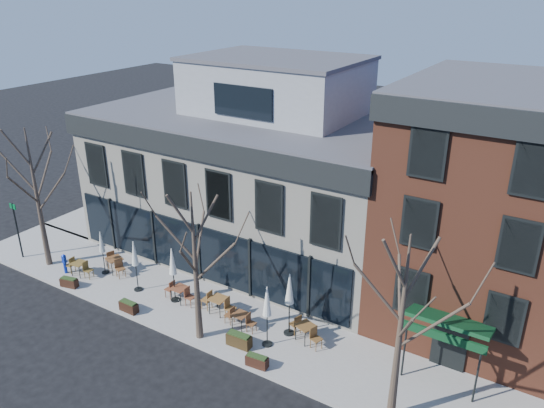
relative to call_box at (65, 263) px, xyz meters
The scene contains 25 objects.
ground 7.67m from the call_box, 26.16° to the left, with size 120.00×120.00×0.00m, color black.
sidewalk_front 10.19m from the call_box, ahead, with size 33.50×4.70×0.15m, color gray.
sidewalk_side 10.37m from the call_box, 115.18° to the left, with size 4.50×12.00×0.15m, color gray.
corner_building 11.60m from the call_box, 50.62° to the left, with size 18.39×10.39×11.10m.
red_brick_building 22.07m from the call_box, 22.80° to the left, with size 8.20×11.78×11.18m.
tree_corner 3.85m from the call_box, behind, with size 3.93×3.98×7.92m.
tree_mid 10.33m from the call_box, ahead, with size 3.50×3.55×7.04m.
tree_right 19.15m from the call_box, ahead, with size 3.72×3.77×7.48m.
sign_pole 3.88m from the call_box, behind, with size 0.50×0.10×3.40m.
call_box is the anchor object (origin of this frame).
cafe_set_0 0.90m from the call_box, 16.76° to the left, with size 1.81×0.78×0.94m.
cafe_set_1 2.71m from the call_box, 34.72° to the left, with size 1.98×1.12×1.02m.
cafe_set_2 7.31m from the call_box, ahead, with size 1.84×0.76×0.97m.
cafe_set_3 9.56m from the call_box, ahead, with size 1.93×0.78×1.02m.
cafe_set_4 11.05m from the call_box, ahead, with size 1.68×0.68×0.89m.
cafe_set_5 14.14m from the call_box, ahead, with size 1.93×1.06×0.99m.
umbrella_0 2.45m from the call_box, 31.84° to the left, with size 0.40×0.40×2.51m.
umbrella_1 4.91m from the call_box, 10.20° to the left, with size 0.45×0.45×2.83m.
umbrella_2 7.17m from the call_box, ahead, with size 0.47×0.47×2.93m.
umbrella_3 12.85m from the call_box, ahead, with size 0.47×0.47×2.96m.
umbrella_4 13.37m from the call_box, ahead, with size 0.50×0.50×3.11m.
planter_0 1.62m from the call_box, 32.00° to the right, with size 0.99×0.57×0.52m.
planter_1 5.73m from the call_box, ahead, with size 0.98×0.40×0.54m.
planter_2 11.74m from the call_box, ahead, with size 1.14×0.50×0.63m.
planter_3 13.17m from the call_box, ahead, with size 0.98×0.47×0.53m.
Camera 1 is at (16.20, -18.92, 14.99)m, focal length 35.00 mm.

